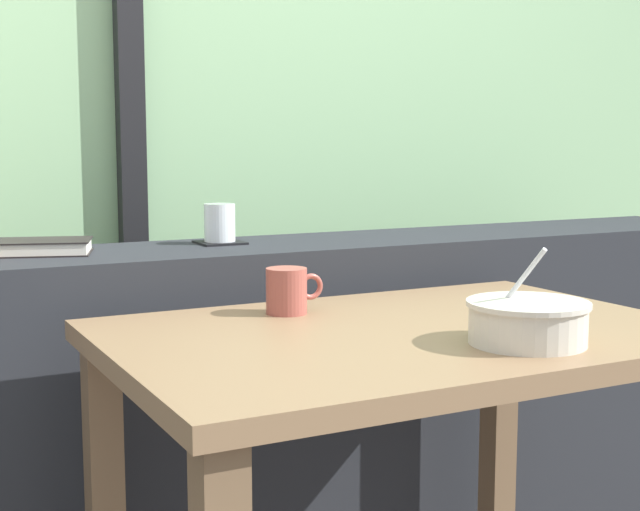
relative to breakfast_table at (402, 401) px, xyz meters
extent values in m
cube|color=#8EBC89|center=(-0.06, 1.21, 0.79)|extent=(4.80, 0.08, 2.80)
cube|color=black|center=(-0.14, 1.14, 0.69)|extent=(0.07, 0.05, 2.60)
cube|color=#23262B|center=(-0.06, 0.59, -0.20)|extent=(2.80, 0.35, 0.82)
cube|color=brown|center=(0.45, 0.29, -0.26)|extent=(0.06, 0.06, 0.70)
cube|color=#846647|center=(0.00, 0.00, 0.11)|extent=(0.99, 0.68, 0.03)
cube|color=black|center=(-0.09, 0.63, 0.22)|extent=(0.10, 0.10, 0.00)
cylinder|color=white|center=(-0.09, 0.63, 0.26)|extent=(0.07, 0.07, 0.09)
cylinder|color=gold|center=(-0.09, 0.63, 0.25)|extent=(0.06, 0.06, 0.06)
cube|color=black|center=(-0.48, 0.63, 0.22)|extent=(0.23, 0.19, 0.00)
cube|color=silver|center=(-0.48, 0.63, 0.23)|extent=(0.22, 0.18, 0.02)
cube|color=black|center=(-0.48, 0.63, 0.24)|extent=(0.23, 0.19, 0.00)
cylinder|color=beige|center=(0.11, -0.19, 0.16)|extent=(0.18, 0.18, 0.07)
cylinder|color=beige|center=(0.11, -0.19, 0.19)|extent=(0.19, 0.19, 0.01)
cylinder|color=#9E5B33|center=(0.11, -0.19, 0.15)|extent=(0.16, 0.16, 0.05)
cylinder|color=silver|center=(0.11, -0.16, 0.21)|extent=(0.03, 0.11, 0.14)
ellipsoid|color=silver|center=(0.11, -0.14, 0.17)|extent=(0.03, 0.05, 0.01)
cylinder|color=#9E4C42|center=(-0.12, 0.21, 0.17)|extent=(0.08, 0.08, 0.08)
torus|color=#9E4C42|center=(-0.07, 0.21, 0.17)|extent=(0.05, 0.01, 0.05)
camera|label=1|loc=(-0.82, -1.27, 0.44)|focal=50.59mm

